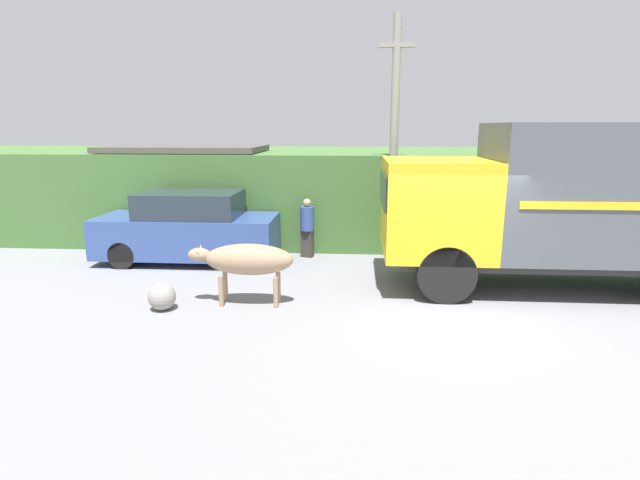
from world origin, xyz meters
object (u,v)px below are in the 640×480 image
parked_suv (188,228)px  utility_pole (394,136)px  brown_cow (247,260)px  roadside_rock (162,297)px  cargo_truck (570,200)px  pedestrian_on_hill (307,226)px

parked_suv → utility_pole: 5.68m
parked_suv → brown_cow: bearing=-50.0°
roadside_rock → brown_cow: bearing=15.2°
cargo_truck → pedestrian_on_hill: 6.15m
roadside_rock → cargo_truck: bearing=13.1°
cargo_truck → brown_cow: (-6.42, -1.44, -1.01)m
cargo_truck → brown_cow: size_ratio=3.55×
cargo_truck → roadside_rock: size_ratio=14.01×
parked_suv → roadside_rock: parked_suv is taller
parked_suv → roadside_rock: size_ratio=8.68×
utility_pole → roadside_rock: bearing=-136.5°
cargo_truck → roadside_rock: cargo_truck is taller
cargo_truck → roadside_rock: 8.33m
cargo_truck → utility_pole: size_ratio=1.20×
parked_suv → pedestrian_on_hill: size_ratio=2.88×
brown_cow → utility_pole: bearing=52.0°
brown_cow → roadside_rock: brown_cow is taller
parked_suv → cargo_truck: bearing=-5.9°
pedestrian_on_hill → roadside_rock: pedestrian_on_hill is taller
brown_cow → roadside_rock: size_ratio=3.95×
pedestrian_on_hill → roadside_rock: (-2.33, -4.10, -0.58)m
brown_cow → pedestrian_on_hill: pedestrian_on_hill is taller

